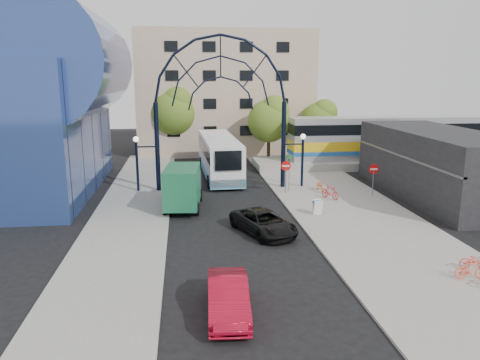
{
  "coord_description": "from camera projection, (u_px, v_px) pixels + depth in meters",
  "views": [
    {
      "loc": [
        -2.95,
        -22.52,
        8.99
      ],
      "look_at": [
        0.52,
        6.0,
        2.56
      ],
      "focal_mm": 35.0,
      "sensor_mm": 36.0,
      "label": 1
    }
  ],
  "objects": [
    {
      "name": "black_suv",
      "position": [
        264.0,
        222.0,
        27.06
      ],
      "size": [
        3.93,
        5.4,
        1.37
      ],
      "primitive_type": "imported",
      "rotation": [
        0.0,
        0.0,
        0.38
      ],
      "color": "black",
      "rests_on": "ground"
    },
    {
      "name": "train_car",
      "position": [
        412.0,
        137.0,
        47.16
      ],
      "size": [
        25.1,
        3.05,
        4.2
      ],
      "color": "#B7B7BC",
      "rests_on": "train_platform"
    },
    {
      "name": "bike_far_c",
      "position": [
        476.0,
        260.0,
        21.88
      ],
      "size": [
        1.68,
        0.69,
        0.86
      ],
      "primitive_type": "imported",
      "rotation": [
        0.0,
        0.0,
        1.5
      ],
      "color": "red",
      "rests_on": "sidewalk_east"
    },
    {
      "name": "green_truck",
      "position": [
        183.0,
        187.0,
        32.23
      ],
      "size": [
        2.75,
        6.15,
        3.02
      ],
      "rotation": [
        0.0,
        0.0,
        -0.1
      ],
      "color": "black",
      "rests_on": "ground"
    },
    {
      "name": "bike_near_b",
      "position": [
        330.0,
        192.0,
        34.35
      ],
      "size": [
        1.22,
        1.71,
        1.02
      ],
      "primitive_type": "imported",
      "rotation": [
        0.0,
        0.0,
        0.5
      ],
      "color": "red",
      "rests_on": "sidewalk_east"
    },
    {
      "name": "do_not_enter_sign",
      "position": [
        374.0,
        172.0,
        34.67
      ],
      "size": [
        0.76,
        0.07,
        2.48
      ],
      "color": "slate",
      "rests_on": "sidewalk_east"
    },
    {
      "name": "tree_north_c",
      "position": [
        320.0,
        119.0,
        51.67
      ],
      "size": [
        4.16,
        4.16,
        6.5
      ],
      "color": "#382314",
      "rests_on": "ground"
    },
    {
      "name": "stop_sign",
      "position": [
        286.0,
        169.0,
        35.88
      ],
      "size": [
        0.8,
        0.07,
        2.5
      ],
      "color": "slate",
      "rests_on": "sidewalk_east"
    },
    {
      "name": "tree_north_a",
      "position": [
        270.0,
        118.0,
        48.96
      ],
      "size": [
        4.48,
        4.48,
        7.0
      ],
      "color": "#382314",
      "rests_on": "ground"
    },
    {
      "name": "sandwich_board",
      "position": [
        317.0,
        205.0,
        30.41
      ],
      "size": [
        0.55,
        0.61,
        0.99
      ],
      "color": "white",
      "rests_on": "sidewalk_east"
    },
    {
      "name": "train_platform",
      "position": [
        410.0,
        162.0,
        47.7
      ],
      "size": [
        32.0,
        5.0,
        0.8
      ],
      "primitive_type": "cube",
      "color": "gray",
      "rests_on": "ground"
    },
    {
      "name": "gateway_arch",
      "position": [
        221.0,
        81.0,
        35.82
      ],
      "size": [
        13.64,
        0.44,
        12.1
      ],
      "color": "black",
      "rests_on": "ground"
    },
    {
      "name": "bike_far_b",
      "position": [
        471.0,
        270.0,
        20.75
      ],
      "size": [
        1.55,
        0.57,
        0.91
      ],
      "primitive_type": "imported",
      "rotation": [
        0.0,
        0.0,
        1.47
      ],
      "color": "#F95731",
      "rests_on": "sidewalk_east"
    },
    {
      "name": "ground",
      "position": [
        244.0,
        254.0,
        24.12
      ],
      "size": [
        120.0,
        120.0,
        0.0
      ],
      "primitive_type": "plane",
      "color": "black",
      "rests_on": "ground"
    },
    {
      "name": "red_sedan",
      "position": [
        228.0,
        297.0,
        17.86
      ],
      "size": [
        1.74,
        4.44,
        1.44
      ],
      "primitive_type": "imported",
      "rotation": [
        0.0,
        0.0,
        -0.05
      ],
      "color": "#A40A21",
      "rests_on": "ground"
    },
    {
      "name": "commercial_block_east",
      "position": [
        438.0,
        164.0,
        35.15
      ],
      "size": [
        6.0,
        16.0,
        5.0
      ],
      "primitive_type": "cube",
      "color": "black",
      "rests_on": "ground"
    },
    {
      "name": "transit_hall",
      "position": [
        19.0,
        107.0,
        35.39
      ],
      "size": [
        16.5,
        18.0,
        14.5
      ],
      "color": "navy",
      "rests_on": "ground"
    },
    {
      "name": "tree_north_b",
      "position": [
        174.0,
        110.0,
        51.51
      ],
      "size": [
        5.12,
        5.12,
        8.0
      ],
      "color": "#382314",
      "rests_on": "ground"
    },
    {
      "name": "sidewalk_east",
      "position": [
        364.0,
        223.0,
        28.93
      ],
      "size": [
        8.0,
        56.0,
        0.12
      ],
      "primitive_type": "cube",
      "color": "gray",
      "rests_on": "ground"
    },
    {
      "name": "bike_near_a",
      "position": [
        321.0,
        185.0,
        36.65
      ],
      "size": [
        0.64,
        1.83,
        0.96
      ],
      "primitive_type": "imported",
      "rotation": [
        0.0,
        0.0,
        -0.0
      ],
      "color": "orange",
      "rests_on": "sidewalk_east"
    },
    {
      "name": "apartment_block",
      "position": [
        223.0,
        92.0,
        56.71
      ],
      "size": [
        20.0,
        12.1,
        14.0
      ],
      "color": "tan",
      "rests_on": "ground"
    },
    {
      "name": "plaza_west",
      "position": [
        129.0,
        222.0,
        29.16
      ],
      "size": [
        5.0,
        50.0,
        0.12
      ],
      "primitive_type": "cube",
      "color": "gray",
      "rests_on": "ground"
    },
    {
      "name": "city_bus",
      "position": [
        219.0,
        156.0,
        42.63
      ],
      "size": [
        3.4,
        12.97,
        3.53
      ],
      "rotation": [
        0.0,
        0.0,
        0.04
      ],
      "color": "white",
      "rests_on": "ground"
    },
    {
      "name": "street_name_sign",
      "position": [
        289.0,
        166.0,
        36.48
      ],
      "size": [
        0.7,
        0.7,
        2.8
      ],
      "color": "slate",
      "rests_on": "sidewalk_east"
    }
  ]
}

